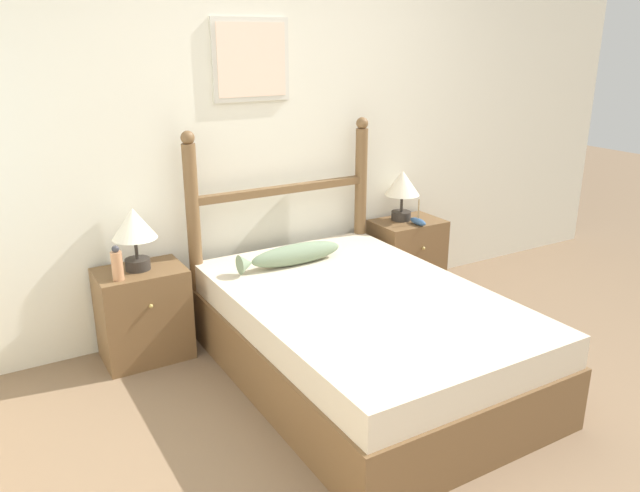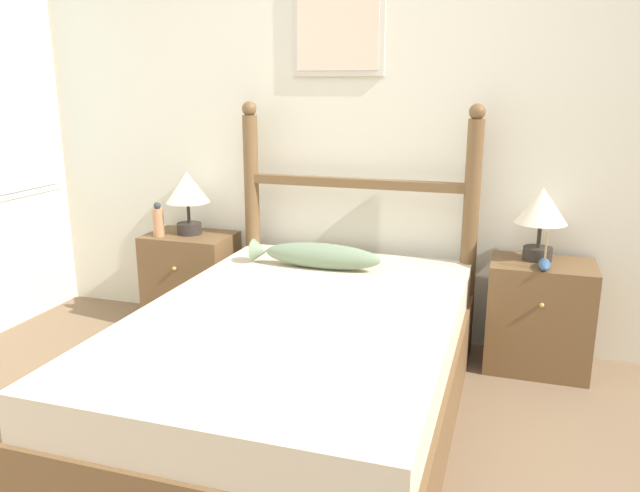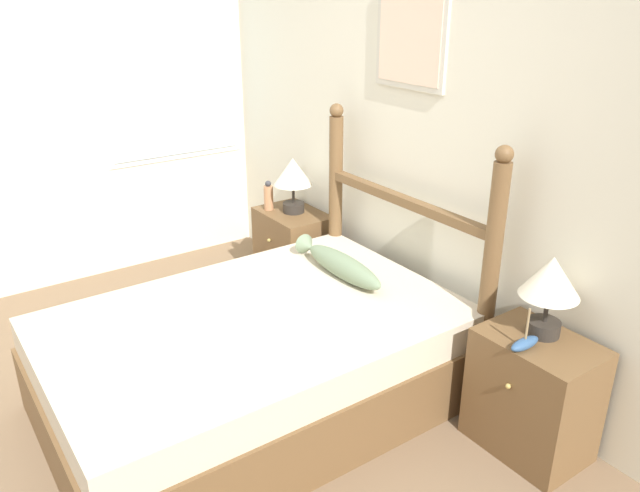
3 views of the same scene
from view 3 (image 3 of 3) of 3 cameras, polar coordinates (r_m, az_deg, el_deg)
name	(u,v)px [view 3 (image 3 of 3)]	position (r m, az deg, el deg)	size (l,w,h in m)	color
ground_plane	(147,457)	(3.13, -15.52, -18.10)	(16.00, 16.00, 0.00)	#7A6047
wall_back	(438,134)	(3.39, 10.72, 10.07)	(6.40, 0.08, 2.55)	beige
wall_left	(9,107)	(4.54, -26.57, 11.32)	(0.08, 6.40, 2.55)	beige
bed	(255,361)	(3.20, -5.96, -10.40)	(1.34, 2.00, 0.52)	brown
headboard	(402,235)	(3.49, 7.53, 0.97)	(1.34, 0.09, 1.35)	brown
nightstand_left	(293,251)	(4.35, -2.46, -0.46)	(0.51, 0.38, 0.57)	brown
nightstand_right	(533,395)	(3.06, 18.88, -12.75)	(0.51, 0.38, 0.57)	brown
table_lamp_left	(293,175)	(4.17, -2.49, 6.46)	(0.26, 0.26, 0.37)	#2D2823
table_lamp_right	(551,282)	(2.84, 20.33, -3.12)	(0.26, 0.26, 0.37)	#2D2823
bottle	(269,196)	(4.28, -4.73, 4.53)	(0.06, 0.06, 0.21)	tan
model_boat	(525,343)	(2.81, 18.22, -8.42)	(0.06, 0.17, 0.19)	#335684
fish_pillow	(339,264)	(3.43, 1.78, -1.66)	(0.70, 0.13, 0.13)	gray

